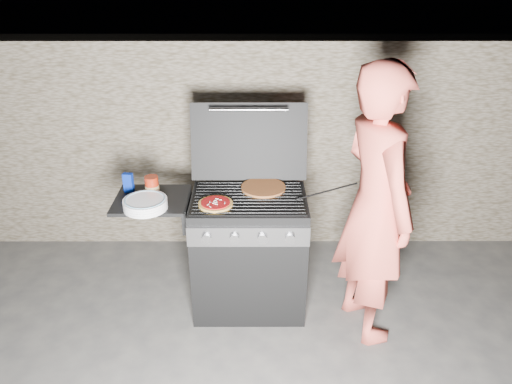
{
  "coord_description": "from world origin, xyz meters",
  "views": [
    {
      "loc": [
        0.04,
        -3.04,
        2.48
      ],
      "look_at": [
        0.05,
        0.0,
        0.95
      ],
      "focal_mm": 35.0,
      "sensor_mm": 36.0,
      "label": 1
    }
  ],
  "objects_px": {
    "gas_grill": "(215,253)",
    "sauce_jar": "(152,186)",
    "person": "(375,207)",
    "pizza_topped": "(216,203)"
  },
  "relations": [
    {
      "from": "gas_grill",
      "to": "sauce_jar",
      "type": "relative_size",
      "value": 9.24
    },
    {
      "from": "sauce_jar",
      "to": "gas_grill",
      "type": "bearing_deg",
      "value": -5.49
    },
    {
      "from": "gas_grill",
      "to": "sauce_jar",
      "type": "bearing_deg",
      "value": 174.51
    },
    {
      "from": "gas_grill",
      "to": "sauce_jar",
      "type": "xyz_separation_m",
      "value": [
        -0.42,
        0.04,
        0.52
      ]
    },
    {
      "from": "pizza_topped",
      "to": "person",
      "type": "bearing_deg",
      "value": -5.64
    },
    {
      "from": "pizza_topped",
      "to": "person",
      "type": "height_order",
      "value": "person"
    },
    {
      "from": "sauce_jar",
      "to": "person",
      "type": "xyz_separation_m",
      "value": [
        1.49,
        -0.26,
        -0.02
      ]
    },
    {
      "from": "pizza_topped",
      "to": "person",
      "type": "relative_size",
      "value": 0.12
    },
    {
      "from": "gas_grill",
      "to": "sauce_jar",
      "type": "distance_m",
      "value": 0.67
    },
    {
      "from": "gas_grill",
      "to": "pizza_topped",
      "type": "height_order",
      "value": "pizza_topped"
    }
  ]
}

